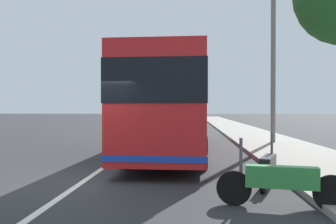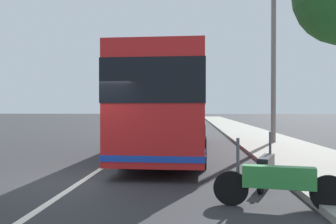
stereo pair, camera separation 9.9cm
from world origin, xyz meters
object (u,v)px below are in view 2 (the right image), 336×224
(car_ahead_same_lane, at_px, (155,116))
(motorcycle_angled, at_px, (266,167))
(coach_bus, at_px, (174,103))
(motorcycle_nearest_curb, at_px, (278,182))
(utility_pole, at_px, (273,68))
(car_far_distant, at_px, (150,118))

(car_ahead_same_lane, bearing_deg, motorcycle_angled, 5.64)
(coach_bus, bearing_deg, car_ahead_same_lane, 9.38)
(motorcycle_nearest_curb, height_order, motorcycle_angled, motorcycle_nearest_curb)
(motorcycle_nearest_curb, distance_m, car_ahead_same_lane, 42.96)
(coach_bus, height_order, utility_pole, utility_pole)
(coach_bus, xyz_separation_m, car_ahead_same_lane, (34.44, 4.48, -1.34))
(coach_bus, relative_size, utility_pole, 1.58)
(motorcycle_angled, distance_m, utility_pole, 10.37)
(car_ahead_same_lane, relative_size, utility_pole, 0.58)
(coach_bus, xyz_separation_m, motorcycle_nearest_curb, (-7.98, -2.32, -1.54))
(motorcycle_nearest_curb, height_order, car_ahead_same_lane, car_ahead_same_lane)
(car_ahead_same_lane, distance_m, utility_pole, 32.61)
(coach_bus, bearing_deg, utility_pole, -53.35)
(coach_bus, xyz_separation_m, car_far_distant, (28.00, 4.45, -1.32))
(coach_bus, height_order, car_ahead_same_lane, coach_bus)
(motorcycle_nearest_curb, relative_size, car_far_distant, 0.59)
(motorcycle_nearest_curb, bearing_deg, coach_bus, -62.35)
(car_far_distant, xyz_separation_m, utility_pole, (-24.65, -9.30, 3.17))
(utility_pole, bearing_deg, coach_bus, 124.67)
(motorcycle_angled, relative_size, utility_pole, 0.25)
(motorcycle_angled, relative_size, car_ahead_same_lane, 0.43)
(car_ahead_same_lane, distance_m, car_far_distant, 6.44)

